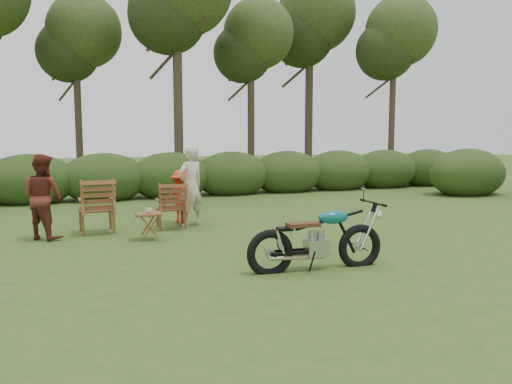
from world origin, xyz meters
name	(u,v)px	position (x,y,z in m)	size (l,w,h in m)	color
ground	(307,266)	(0.00, 0.00, 0.00)	(80.00, 80.00, 0.00)	#2B4E1A
tree_line	(180,75)	(0.50, 9.74, 3.81)	(22.52, 11.62, 8.14)	#3C3221
motorcycle	(316,269)	(0.03, -0.21, 0.00)	(1.92, 0.73, 1.10)	#0CA8A0
lawn_chair_right	(171,228)	(-1.17, 3.71, 0.00)	(0.64, 0.64, 0.93)	#593316
lawn_chair_left	(97,232)	(-2.61, 3.79, 0.00)	(0.72, 0.72, 1.05)	brown
side_table	(149,226)	(-1.80, 2.70, 0.24)	(0.47, 0.40, 0.49)	brown
cup	(149,211)	(-1.79, 2.69, 0.54)	(0.12, 0.12, 0.10)	beige
adult_a	(191,226)	(-0.72, 3.83, 0.00)	(0.62, 0.40, 1.69)	beige
adult_b	(45,239)	(-3.56, 3.50, 0.00)	(0.75, 0.59, 1.55)	#5B221A
child	(180,223)	(-0.84, 4.28, 0.00)	(0.74, 0.43, 1.15)	red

